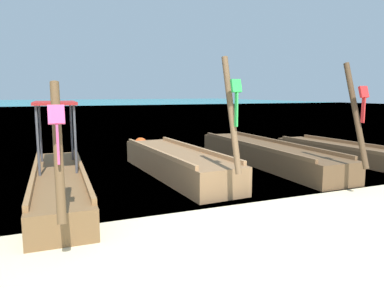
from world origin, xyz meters
TOP-DOWN VIEW (x-y plane):
  - ground at (0.00, 0.00)m, footprint 120.00×120.00m
  - sea_water at (0.00, 62.21)m, footprint 120.00×120.00m
  - longtail_boat_pink_ribbon at (-3.05, 4.11)m, footprint 1.15×5.91m
  - longtail_boat_green_ribbon at (-0.12, 4.97)m, footprint 1.53×5.52m
  - longtail_boat_red_ribbon at (2.94, 5.44)m, footprint 1.32×7.03m
  - longtail_boat_turquoise_ribbon at (5.71, 4.37)m, footprint 1.60×6.75m
  - mooring_buoy_near at (0.02, 9.25)m, footprint 0.51×0.51m

SIDE VIEW (x-z plane):
  - ground at x=0.00m, z-range 0.00..0.00m
  - sea_water at x=0.00m, z-range 0.00..0.00m
  - longtail_boat_turquoise_ribbon at x=5.71m, z-range -0.92..1.41m
  - mooring_buoy_near at x=0.02m, z-range 0.00..0.51m
  - longtail_boat_red_ribbon at x=2.94m, z-range -1.10..1.72m
  - longtail_boat_pink_ribbon at x=-3.05m, z-range -0.83..1.49m
  - longtail_boat_green_ribbon at x=-0.12m, z-range -1.09..1.77m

